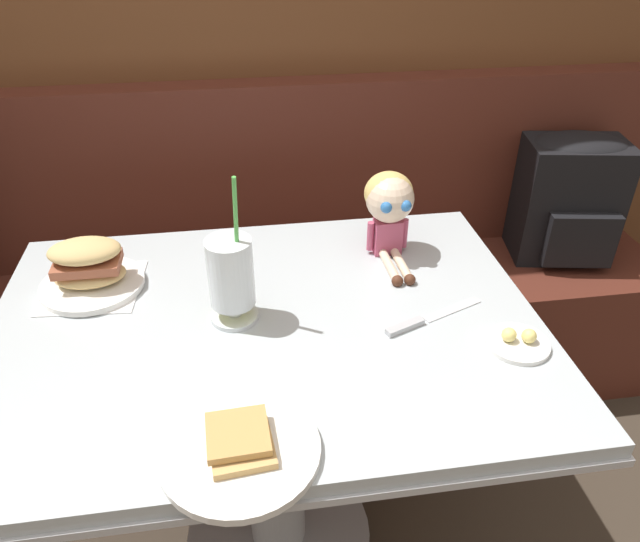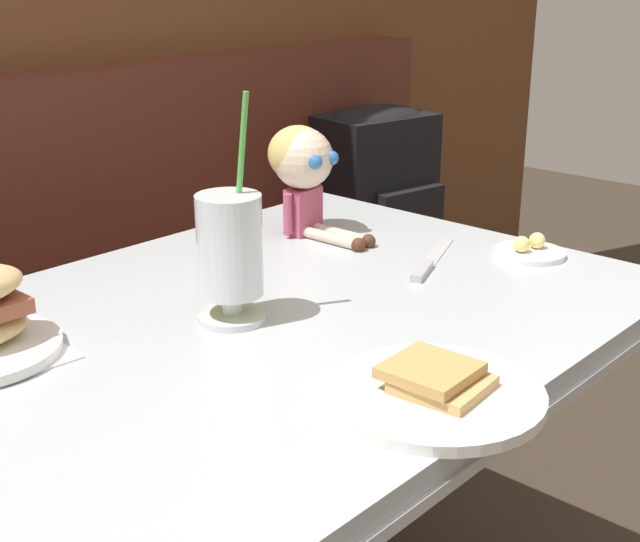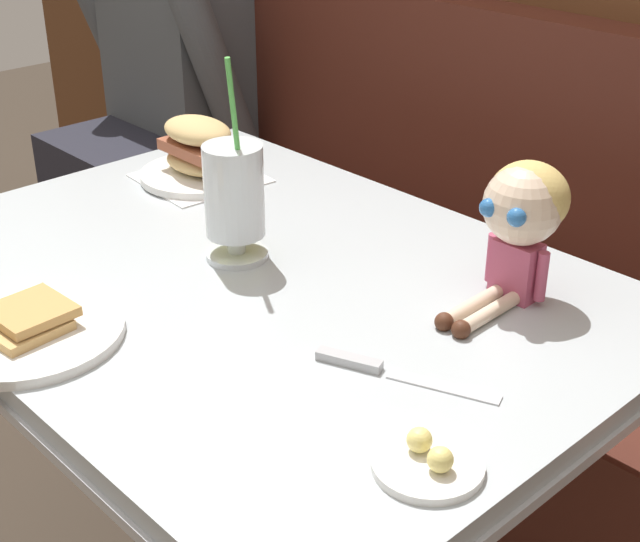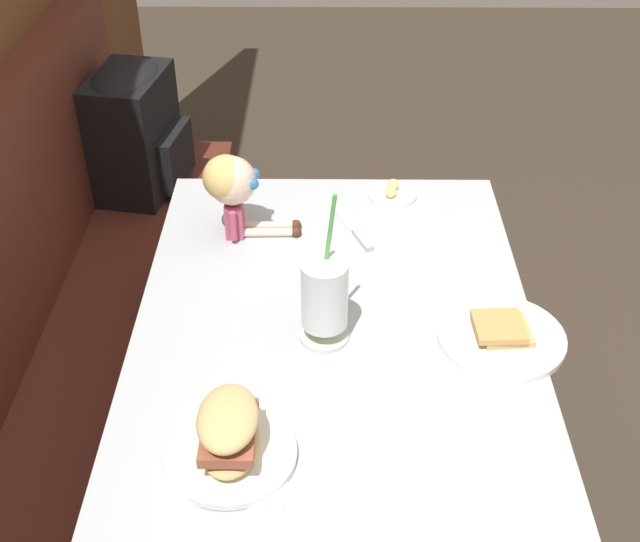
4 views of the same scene
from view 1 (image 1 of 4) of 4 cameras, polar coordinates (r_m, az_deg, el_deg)
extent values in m
cube|color=brown|center=(1.84, -8.12, 24.11)|extent=(4.40, 0.08, 2.40)
cube|color=#512319|center=(1.99, -5.70, -6.21)|extent=(2.60, 0.48, 0.45)
cube|color=#512319|center=(1.89, -6.92, 9.34)|extent=(2.60, 0.10, 0.55)
cube|color=#B2BCC1|center=(1.21, -5.17, -5.37)|extent=(1.10, 0.80, 0.03)
cube|color=#B7BABF|center=(1.23, -5.12, -6.21)|extent=(1.11, 0.81, 0.02)
cylinder|color=#A5A8AD|center=(1.46, -4.45, -16.43)|extent=(0.14, 0.14, 0.65)
cylinder|color=gray|center=(1.74, -3.92, -23.88)|extent=(0.48, 0.48, 0.04)
cylinder|color=white|center=(0.96, -7.66, -16.64)|extent=(0.25, 0.25, 0.01)
cube|color=tan|center=(0.95, -7.47, -16.38)|extent=(0.10, 0.10, 0.01)
cube|color=tan|center=(0.95, -7.86, -15.14)|extent=(0.10, 0.10, 0.01)
cylinder|color=silver|center=(1.22, -8.14, -4.28)|extent=(0.10, 0.10, 0.01)
cylinder|color=silver|center=(1.21, -8.21, -3.53)|extent=(0.03, 0.03, 0.03)
cylinder|color=silver|center=(1.16, -8.54, -0.14)|extent=(0.09, 0.09, 0.14)
cylinder|color=#E0DB6B|center=(1.16, -8.51, -0.39)|extent=(0.08, 0.08, 0.13)
cylinder|color=#51B74C|center=(1.10, -8.00, 3.94)|extent=(0.02, 0.03, 0.22)
cube|color=white|center=(1.39, -20.83, -1.46)|extent=(0.21, 0.21, 0.00)
cylinder|color=white|center=(1.38, -20.89, -1.19)|extent=(0.22, 0.22, 0.01)
ellipsoid|color=tan|center=(1.37, -21.09, -0.34)|extent=(0.15, 0.10, 0.04)
cube|color=#995138|center=(1.35, -21.33, 0.65)|extent=(0.14, 0.09, 0.02)
ellipsoid|color=tan|center=(1.34, -21.60, 1.81)|extent=(0.15, 0.10, 0.04)
cylinder|color=white|center=(1.20, 18.35, -6.60)|extent=(0.12, 0.12, 0.01)
sphere|color=#F4E07A|center=(1.18, 17.60, -5.82)|extent=(0.03, 0.03, 0.03)
sphere|color=#F4E07A|center=(1.19, 19.34, -5.87)|extent=(0.03, 0.03, 0.03)
cube|color=silver|center=(1.26, 12.53, -3.62)|extent=(0.14, 0.07, 0.00)
cube|color=#B2B5BA|center=(1.19, 8.12, -5.29)|extent=(0.09, 0.05, 0.01)
cube|color=#B74C6B|center=(1.41, 6.44, 3.32)|extent=(0.07, 0.04, 0.08)
sphere|color=beige|center=(1.37, 6.69, 6.88)|extent=(0.11, 0.11, 0.11)
ellipsoid|color=#D8B766|center=(1.37, 6.58, 7.40)|extent=(0.12, 0.11, 0.10)
sphere|color=#2D6BB2|center=(1.32, 6.35, 6.05)|extent=(0.03, 0.03, 0.03)
sphere|color=#2D6BB2|center=(1.33, 8.19, 6.18)|extent=(0.03, 0.03, 0.03)
cylinder|color=beige|center=(1.36, 6.69, 0.43)|extent=(0.02, 0.12, 0.02)
cylinder|color=beige|center=(1.37, 7.82, 0.54)|extent=(0.02, 0.12, 0.02)
sphere|color=#4C2819|center=(1.31, 7.40, -0.96)|extent=(0.03, 0.03, 0.03)
sphere|color=#4C2819|center=(1.32, 8.57, -0.84)|extent=(0.03, 0.03, 0.03)
cylinder|color=#B74C6B|center=(1.40, 4.83, 3.34)|extent=(0.02, 0.02, 0.07)
cylinder|color=#B74C6B|center=(1.42, 8.05, 3.60)|extent=(0.02, 0.02, 0.07)
cube|color=black|center=(2.05, 22.49, 6.28)|extent=(0.33, 0.25, 0.38)
cube|color=black|center=(1.99, 23.61, 2.74)|extent=(0.22, 0.09, 0.17)
ellipsoid|color=black|center=(1.98, 23.60, 10.91)|extent=(0.31, 0.24, 0.07)
camera|label=2|loc=(0.83, -78.67, -14.90)|focal=48.75mm
camera|label=3|loc=(1.00, 69.38, 5.55)|focal=51.41mm
camera|label=4|loc=(1.60, -70.86, 25.92)|focal=45.91mm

